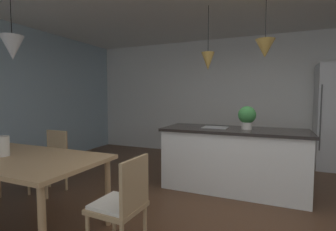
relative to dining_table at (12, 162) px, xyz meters
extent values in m
cube|color=#4C301E|center=(2.14, 0.94, -0.71)|extent=(10.00, 8.40, 0.04)
cube|color=silver|center=(2.14, 4.20, 0.66)|extent=(10.00, 0.12, 2.70)
cube|color=tan|center=(0.00, 0.00, 0.04)|extent=(1.96, 0.97, 0.04)
cylinder|color=tan|center=(0.90, 0.40, -0.32)|extent=(0.06, 0.06, 0.73)
cylinder|color=tan|center=(0.90, -0.40, -0.32)|extent=(0.06, 0.06, 0.73)
cube|color=tan|center=(-0.44, 0.80, -0.26)|extent=(0.40, 0.40, 0.04)
cube|color=white|center=(-0.44, 0.80, -0.22)|extent=(0.36, 0.36, 0.03)
cube|color=tan|center=(-0.44, 0.98, -0.03)|extent=(0.38, 0.03, 0.42)
cylinder|color=tan|center=(-0.27, 0.63, -0.48)|extent=(0.04, 0.04, 0.41)
cylinder|color=tan|center=(-0.61, 0.63, -0.48)|extent=(0.04, 0.04, 0.41)
cylinder|color=tan|center=(-0.27, 0.97, -0.48)|extent=(0.04, 0.04, 0.41)
cylinder|color=tan|center=(-0.61, 0.97, -0.48)|extent=(0.04, 0.04, 0.41)
cube|color=tan|center=(1.30, 0.00, -0.26)|extent=(0.42, 0.42, 0.04)
cube|color=white|center=(1.30, 0.00, -0.22)|extent=(0.37, 0.37, 0.03)
cube|color=tan|center=(1.48, -0.01, -0.03)|extent=(0.05, 0.38, 0.42)
cylinder|color=tan|center=(1.14, 0.18, -0.48)|extent=(0.04, 0.04, 0.41)
cylinder|color=tan|center=(1.48, 0.16, -0.48)|extent=(0.04, 0.04, 0.41)
cube|color=white|center=(1.96, 1.98, -0.25)|extent=(1.97, 0.77, 0.88)
cube|color=black|center=(1.96, 1.98, 0.19)|extent=(2.03, 0.83, 0.04)
cube|color=gray|center=(1.68, 1.98, 0.22)|extent=(0.36, 0.30, 0.01)
cylinder|color=#4C4C4C|center=(3.26, 3.46, 0.30)|extent=(0.02, 0.02, 1.19)
cylinder|color=black|center=(-0.10, 0.13, 1.67)|extent=(0.01, 0.01, 0.69)
cone|color=#B7B7B7|center=(-0.10, 0.13, 1.20)|extent=(0.24, 0.24, 0.25)
cylinder|color=black|center=(1.56, 1.98, 1.68)|extent=(0.01, 0.01, 0.68)
cone|color=olive|center=(1.56, 1.98, 1.21)|extent=(0.19, 0.19, 0.26)
cylinder|color=black|center=(2.35, 1.98, 1.74)|extent=(0.01, 0.01, 0.56)
cone|color=olive|center=(2.35, 1.98, 1.33)|extent=(0.26, 0.26, 0.25)
cylinder|color=beige|center=(2.14, 1.98, 0.27)|extent=(0.14, 0.14, 0.10)
sphere|color=#387F3D|center=(2.14, 1.98, 0.42)|extent=(0.25, 0.25, 0.25)
cylinder|color=silver|center=(-0.08, -0.05, 0.17)|extent=(0.13, 0.13, 0.21)
camera|label=1|loc=(2.50, -1.70, 0.67)|focal=26.61mm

